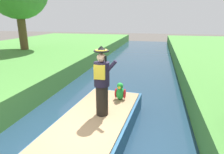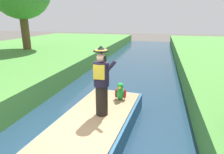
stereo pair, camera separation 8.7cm
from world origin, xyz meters
name	(u,v)px [view 1 (the left image)]	position (x,y,z in m)	size (l,w,h in m)	color
ground_plane	(88,154)	(0.00, 0.00, 0.00)	(80.00, 80.00, 0.00)	#4C4742
canal_water	(88,152)	(0.00, 0.00, 0.05)	(5.29, 48.00, 0.10)	#1E384C
boat	(96,126)	(0.00, 0.64, 0.40)	(2.11, 4.32, 0.61)	#23517A
person_pirate	(102,82)	(0.16, 0.77, 1.64)	(0.61, 0.42, 1.85)	black
parrot_plush	(120,92)	(0.43, 1.87, 0.95)	(0.36, 0.35, 0.57)	green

